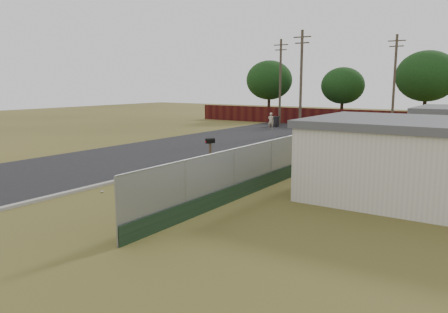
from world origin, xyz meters
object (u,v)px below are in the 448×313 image
Objects in this scene: fire_hydrant at (165,190)px; trash_bin at (275,122)px; pedestrian at (271,121)px; mailbox at (210,143)px; pickup_truck at (332,129)px.

trash_bin reaches higher than fire_hydrant.
fire_hydrant is 27.14m from pedestrian.
pickup_truck reaches higher than mailbox.
pedestrian is at bearing -72.19° from trash_bin.
mailbox reaches higher than fire_hydrant.
trash_bin is (-9.57, 27.92, 0.20)m from fire_hydrant.
pedestrian is 2.39m from trash_bin.
pedestrian is at bearing 55.74° from pickup_truck.
fire_hydrant is at bearing 174.63° from pickup_truck.
pedestrian is 1.51× the size of trash_bin.
mailbox is at bearing -72.91° from trash_bin.
mailbox is 1.25× the size of trash_bin.
pedestrian is at bearing 107.00° from mailbox.
pickup_truck is at bearing 93.57° from fire_hydrant.
pickup_truck reaches higher than fire_hydrant.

